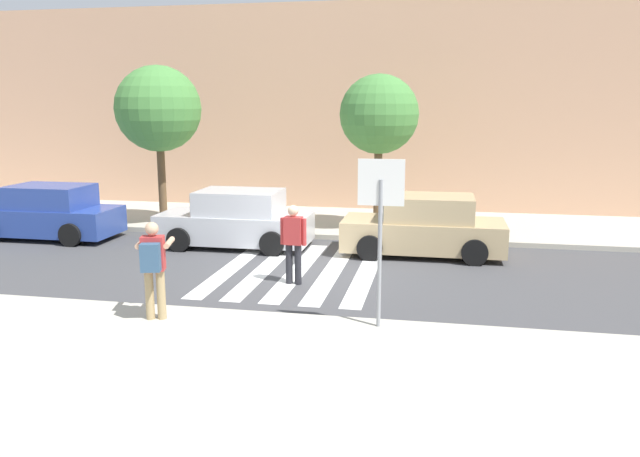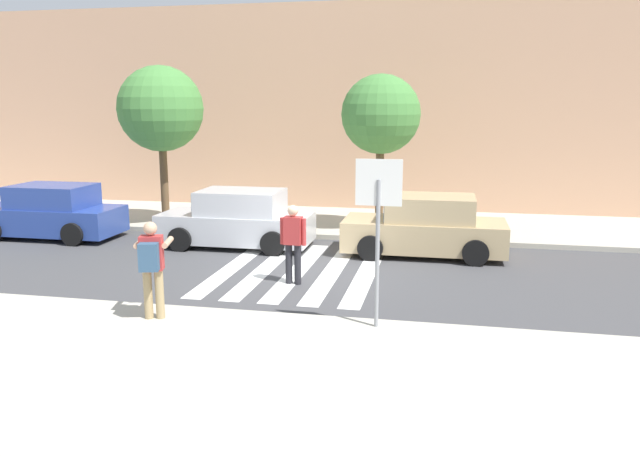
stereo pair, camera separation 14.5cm
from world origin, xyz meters
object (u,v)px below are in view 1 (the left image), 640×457
pedestrian_crossing (293,240)px  parked_car_blue (48,213)px  street_tree_west (158,109)px  street_tree_center (379,115)px  parked_car_tan (425,227)px  parked_car_silver (236,220)px  stop_sign (381,206)px  photographer_with_backpack (153,262)px

pedestrian_crossing → parked_car_blue: 8.68m
pedestrian_crossing → street_tree_west: (-5.40, 5.18, 2.69)m
pedestrian_crossing → street_tree_center: bearing=77.5°
pedestrian_crossing → parked_car_tan: 4.20m
pedestrian_crossing → parked_car_silver: 4.00m
stop_sign → parked_car_silver: size_ratio=0.69×
parked_car_tan → stop_sign: bearing=-95.8°
parked_car_tan → street_tree_center: (-1.46, 2.37, 2.79)m
photographer_with_backpack → street_tree_center: bearing=70.9°
parked_car_blue → street_tree_west: (2.66, 1.96, 2.94)m
stop_sign → street_tree_west: bearing=133.8°
stop_sign → street_tree_west: (-7.50, 7.81, 1.46)m
stop_sign → street_tree_center: bearing=96.0°
parked_car_silver → parked_car_tan: bearing=0.0°
pedestrian_crossing → street_tree_center: size_ratio=0.38×
parked_car_tan → street_tree_west: bearing=166.4°
pedestrian_crossing → parked_car_silver: pedestrian_crossing is taller
stop_sign → parked_car_blue: (-10.16, 5.85, -1.48)m
stop_sign → photographer_with_backpack: 4.01m
parked_car_tan → street_tree_west: (-8.09, 1.96, 2.94)m
stop_sign → street_tree_west: size_ratio=0.58×
stop_sign → parked_car_tan: stop_sign is taller
pedestrian_crossing → street_tree_west: size_ratio=0.36×
pedestrian_crossing → parked_car_silver: size_ratio=0.42×
parked_car_silver → street_tree_center: size_ratio=0.90×
stop_sign → parked_car_blue: size_ratio=0.69×
pedestrian_crossing → photographer_with_backpack: bearing=-119.9°
parked_car_tan → parked_car_blue: bearing=-180.0°
street_tree_center → stop_sign: bearing=-84.0°
photographer_with_backpack → parked_car_silver: photographer_with_backpack is taller
pedestrian_crossing → street_tree_west: 7.95m
parked_car_blue → street_tree_west: bearing=36.5°
parked_car_blue → street_tree_west: street_tree_west is taller
parked_car_tan → street_tree_center: 3.94m
photographer_with_backpack → parked_car_tan: photographer_with_backpack is taller
photographer_with_backpack → pedestrian_crossing: bearing=60.1°
street_tree_west → street_tree_center: street_tree_west is taller
stop_sign → street_tree_west: street_tree_west is taller
stop_sign → street_tree_center: 8.37m
parked_car_silver → street_tree_center: street_tree_center is taller
street_tree_center → parked_car_silver: bearing=-146.6°
pedestrian_crossing → parked_car_silver: bearing=126.3°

